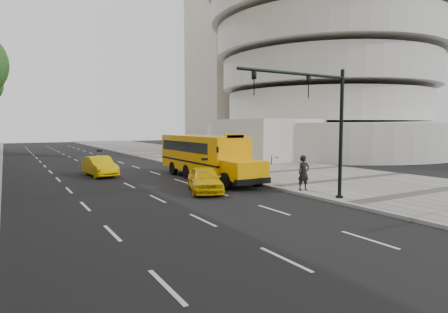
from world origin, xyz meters
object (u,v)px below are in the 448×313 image
pedestrian (304,173)px  school_bus (204,153)px  taxi_near (205,179)px  traffic_signal (320,117)px  taxi_far (100,166)px

pedestrian → school_bus: bearing=112.1°
taxi_near → traffic_signal: traffic_signal is taller
taxi_far → pedestrian: 15.27m
school_bus → taxi_far: school_bus is taller
taxi_near → pedestrian: 5.49m
school_bus → pedestrian: school_bus is taller
taxi_near → pedestrian: (4.55, -3.05, 0.40)m
school_bus → traffic_signal: bearing=-86.2°
taxi_far → pedestrian: bearing=-62.3°
pedestrian → taxi_far: bearing=130.0°
school_bus → taxi_far: (-6.10, 4.91, -1.04)m
taxi_near → traffic_signal: bearing=-40.5°
pedestrian → traffic_signal: (-1.35, -2.53, 2.97)m
school_bus → taxi_near: 5.64m
school_bus → pedestrian: 8.28m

